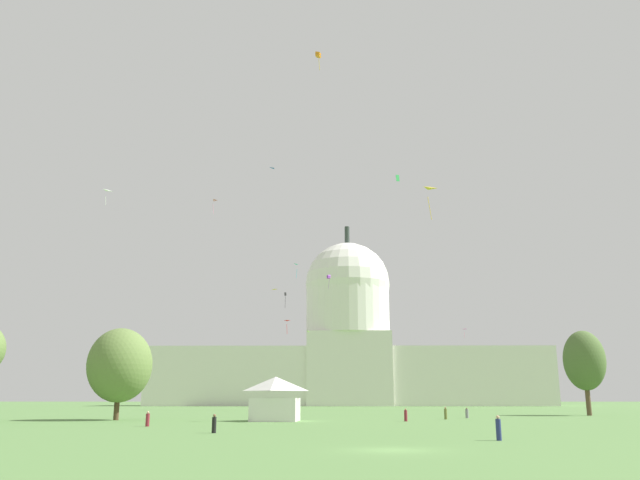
{
  "coord_description": "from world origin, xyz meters",
  "views": [
    {
      "loc": [
        -3.63,
        -38.53,
        2.95
      ],
      "look_at": [
        -5.46,
        101.09,
        37.04
      ],
      "focal_mm": 36.17,
      "sensor_mm": 36.0,
      "label": 1
    }
  ],
  "objects": [
    {
      "name": "kite_cyan_mid",
      "position": [
        -10.73,
        110.93,
        32.98
      ],
      "size": [
        1.36,
        1.63,
        3.05
      ],
      "rotation": [
        0.0,
        0.0,
        1.14
      ],
      "color": "#33BCDB"
    },
    {
      "name": "kite_violet_high",
      "position": [
        -3.52,
        161.32,
        39.74
      ],
      "size": [
        1.29,
        1.31,
        4.41
      ],
      "rotation": [
        0.0,
        0.0,
        3.71
      ],
      "color": "purple"
    },
    {
      "name": "event_tent",
      "position": [
        -10.39,
        45.37,
        2.71
      ],
      "size": [
        6.43,
        6.53,
        5.47
      ],
      "rotation": [
        0.0,
        0.0,
        -0.06
      ],
      "color": "white",
      "rests_on": "ground_plane"
    },
    {
      "name": "person_grey_front_left",
      "position": [
        16.26,
        57.58,
        0.65
      ],
      "size": [
        0.6,
        0.6,
        1.47
      ],
      "rotation": [
        0.0,
        0.0,
        3.59
      ],
      "color": "gray",
      "rests_on": "ground_plane"
    },
    {
      "name": "person_navy_front_center",
      "position": [
        8.22,
        8.37,
        0.79
      ],
      "size": [
        0.47,
        0.47,
        1.7
      ],
      "rotation": [
        0.0,
        0.0,
        4.3
      ],
      "color": "navy",
      "rests_on": "ground_plane"
    },
    {
      "name": "kite_blue_high",
      "position": [
        -16.54,
        106.38,
        55.8
      ],
      "size": [
        1.37,
        1.49,
        0.11
      ],
      "rotation": [
        0.0,
        0.0,
        0.91
      ],
      "color": "blue"
    },
    {
      "name": "person_maroon_near_tree_west",
      "position": [
        5.96,
        44.6,
        0.71
      ],
      "size": [
        0.56,
        0.56,
        1.56
      ],
      "rotation": [
        0.0,
        0.0,
        3.89
      ],
      "color": "maroon",
      "rests_on": "ground_plane"
    },
    {
      "name": "person_maroon_edge_east",
      "position": [
        -22.31,
        30.06,
        0.69
      ],
      "size": [
        0.54,
        0.54,
        1.52
      ],
      "rotation": [
        0.0,
        0.0,
        0.57
      ],
      "color": "maroon",
      "rests_on": "ground_plane"
    },
    {
      "name": "capitol_building",
      "position": [
        3.37,
        193.04,
        20.22
      ],
      "size": [
        138.68,
        30.53,
        64.51
      ],
      "color": "silver",
      "rests_on": "ground_plane"
    },
    {
      "name": "kite_pink_high",
      "position": [
        -32.26,
        114.31,
        50.25
      ],
      "size": [
        1.46,
        1.39,
        3.64
      ],
      "rotation": [
        0.0,
        0.0,
        5.65
      ],
      "color": "pink"
    },
    {
      "name": "kite_green_high",
      "position": [
        11.37,
        93.06,
        48.77
      ],
      "size": [
        0.87,
        0.46,
        1.51
      ],
      "rotation": [
        0.0,
        0.0,
        2.82
      ],
      "color": "green"
    },
    {
      "name": "kite_lime_low",
      "position": [
        -8.48,
        99.87,
        16.45
      ],
      "size": [
        0.78,
        1.66,
        0.38
      ],
      "rotation": [
        0.0,
        0.0,
        4.64
      ],
      "color": "#8CD133"
    },
    {
      "name": "kite_gold_mid",
      "position": [
        9.9,
        44.43,
        29.52
      ],
      "size": [
        1.75,
        1.23,
        4.02
      ],
      "rotation": [
        0.0,
        0.0,
        3.49
      ],
      "color": "gold"
    },
    {
      "name": "kite_black_mid",
      "position": [
        -14.67,
        125.08,
        28.14
      ],
      "size": [
        0.52,
        0.96,
        4.11
      ],
      "rotation": [
        0.0,
        0.0,
        3.48
      ],
      "color": "black"
    },
    {
      "name": "kite_red_low",
      "position": [
        -11.84,
        90.53,
        17.56
      ],
      "size": [
        1.1,
        0.7,
        2.74
      ],
      "rotation": [
        0.0,
        0.0,
        3.04
      ],
      "color": "red"
    },
    {
      "name": "tree_west_mid",
      "position": [
        -31.47,
        48.36,
        7.08
      ],
      "size": [
        11.8,
        11.79,
        11.97
      ],
      "color": "#4C3823",
      "rests_on": "ground_plane"
    },
    {
      "name": "kite_white_high",
      "position": [
        -39.68,
        60.55,
        35.01
      ],
      "size": [
        1.34,
        1.44,
        2.18
      ],
      "rotation": [
        0.0,
        0.0,
        4.03
      ],
      "color": "white"
    },
    {
      "name": "tree_east_far",
      "position": [
        39.01,
        70.96,
        8.84
      ],
      "size": [
        7.8,
        7.6,
        13.8
      ],
      "color": "brown",
      "rests_on": "ground_plane"
    },
    {
      "name": "kite_orange_high",
      "position": [
        -5.15,
        55.09,
        56.49
      ],
      "size": [
        1.0,
        0.96,
        3.19
      ],
      "rotation": [
        0.0,
        0.0,
        1.23
      ],
      "color": "orange"
    },
    {
      "name": "person_black_aisle_center",
      "position": [
        -13.3,
        17.72,
        0.71
      ],
      "size": [
        0.47,
        0.47,
        1.55
      ],
      "rotation": [
        0.0,
        0.0,
        1.93
      ],
      "color": "black",
      "rests_on": "ground_plane"
    },
    {
      "name": "kite_magenta_mid",
      "position": [
        34.5,
        143.6,
        21.15
      ],
      "size": [
        1.21,
        1.0,
        2.33
      ],
      "rotation": [
        0.0,
        0.0,
        5.87
      ],
      "color": "#D1339E"
    },
    {
      "name": "kite_yellow_mid",
      "position": [
        -16.64,
        118.24,
        28.57
      ],
      "size": [
        1.57,
        1.17,
        0.33
      ],
      "rotation": [
        0.0,
        0.0,
        2.68
      ],
      "color": "yellow"
    },
    {
      "name": "ground_plane",
      "position": [
        0.0,
        0.0,
        0.0
      ],
      "size": [
        800.0,
        800.0,
        0.0
      ],
      "primitive_type": "plane",
      "color": "#567F42"
    },
    {
      "name": "person_olive_near_tent",
      "position": [
        12.23,
        52.07,
        0.75
      ],
      "size": [
        0.5,
        0.5,
        1.64
      ],
      "rotation": [
        0.0,
        0.0,
        1.31
      ],
      "color": "olive",
      "rests_on": "ground_plane"
    }
  ]
}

